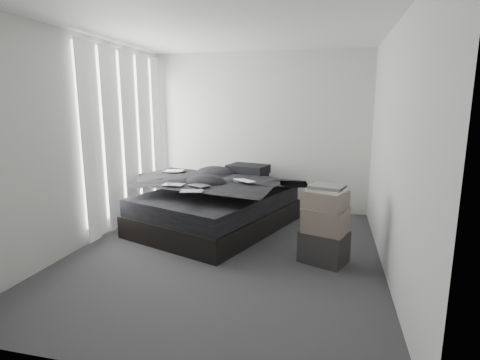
% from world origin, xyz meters
% --- Properties ---
extents(floor, '(3.60, 4.20, 0.01)m').
position_xyz_m(floor, '(0.00, 0.00, 0.00)').
color(floor, '#353538').
rests_on(floor, ground).
extents(ceiling, '(3.60, 4.20, 0.01)m').
position_xyz_m(ceiling, '(0.00, 0.00, 2.60)').
color(ceiling, white).
rests_on(ceiling, ground).
extents(wall_back, '(3.60, 0.01, 2.60)m').
position_xyz_m(wall_back, '(0.00, 2.10, 1.30)').
color(wall_back, silver).
rests_on(wall_back, ground).
extents(wall_front, '(3.60, 0.01, 2.60)m').
position_xyz_m(wall_front, '(0.00, -2.10, 1.30)').
color(wall_front, silver).
rests_on(wall_front, ground).
extents(wall_left, '(0.01, 4.20, 2.60)m').
position_xyz_m(wall_left, '(-1.80, 0.00, 1.30)').
color(wall_left, silver).
rests_on(wall_left, ground).
extents(wall_right, '(0.01, 4.20, 2.60)m').
position_xyz_m(wall_right, '(1.80, 0.00, 1.30)').
color(wall_right, silver).
rests_on(wall_right, ground).
extents(window_left, '(0.02, 2.00, 2.30)m').
position_xyz_m(window_left, '(-1.78, 0.90, 1.35)').
color(window_left, white).
rests_on(window_left, wall_left).
extents(curtain_left, '(0.06, 2.12, 2.48)m').
position_xyz_m(curtain_left, '(-1.73, 0.90, 1.28)').
color(curtain_left, white).
rests_on(curtain_left, wall_left).
extents(bed, '(2.29, 2.61, 0.30)m').
position_xyz_m(bed, '(-0.39, 0.95, 0.15)').
color(bed, black).
rests_on(bed, floor).
extents(mattress, '(2.21, 2.53, 0.23)m').
position_xyz_m(mattress, '(-0.39, 0.95, 0.41)').
color(mattress, black).
rests_on(mattress, bed).
extents(duvet, '(2.15, 2.30, 0.25)m').
position_xyz_m(duvet, '(-0.41, 0.90, 0.66)').
color(duvet, black).
rests_on(duvet, mattress).
extents(pillow_lower, '(0.77, 0.64, 0.15)m').
position_xyz_m(pillow_lower, '(-0.15, 1.76, 0.60)').
color(pillow_lower, black).
rests_on(pillow_lower, mattress).
extents(pillow_upper, '(0.70, 0.56, 0.14)m').
position_xyz_m(pillow_upper, '(-0.09, 1.72, 0.75)').
color(pillow_upper, black).
rests_on(pillow_upper, pillow_lower).
extents(laptop, '(0.41, 0.39, 0.03)m').
position_xyz_m(laptop, '(0.00, 0.86, 0.80)').
color(laptop, silver).
rests_on(laptop, duvet).
extents(comic_a, '(0.28, 0.19, 0.01)m').
position_xyz_m(comic_a, '(-0.84, 0.49, 0.79)').
color(comic_a, black).
rests_on(comic_a, duvet).
extents(comic_b, '(0.33, 0.30, 0.01)m').
position_xyz_m(comic_b, '(-0.49, 0.53, 0.79)').
color(comic_b, black).
rests_on(comic_b, duvet).
extents(comic_c, '(0.31, 0.25, 0.01)m').
position_xyz_m(comic_c, '(-0.47, 0.18, 0.80)').
color(comic_c, black).
rests_on(comic_c, duvet).
extents(side_stand, '(0.39, 0.39, 0.70)m').
position_xyz_m(side_stand, '(-1.28, 1.51, 0.35)').
color(side_stand, black).
rests_on(side_stand, floor).
extents(papers, '(0.30, 0.25, 0.01)m').
position_xyz_m(papers, '(-1.26, 1.50, 0.71)').
color(papers, white).
rests_on(papers, side_stand).
extents(floor_books, '(0.17, 0.21, 0.13)m').
position_xyz_m(floor_books, '(-1.44, 0.72, 0.07)').
color(floor_books, black).
rests_on(floor_books, floor).
extents(box_lower, '(0.59, 0.54, 0.36)m').
position_xyz_m(box_lower, '(1.16, 0.06, 0.18)').
color(box_lower, black).
rests_on(box_lower, floor).
extents(box_mid, '(0.54, 0.48, 0.27)m').
position_xyz_m(box_mid, '(1.16, 0.05, 0.50)').
color(box_mid, '#62564D').
rests_on(box_mid, box_lower).
extents(box_upper, '(0.54, 0.50, 0.19)m').
position_xyz_m(box_upper, '(1.15, 0.07, 0.73)').
color(box_upper, '#62564D').
rests_on(box_upper, box_mid).
extents(art_book_white, '(0.45, 0.41, 0.04)m').
position_xyz_m(art_book_white, '(1.16, 0.06, 0.84)').
color(art_book_white, silver).
rests_on(art_book_white, box_upper).
extents(art_book_snake, '(0.42, 0.37, 0.03)m').
position_xyz_m(art_book_snake, '(1.16, 0.05, 0.88)').
color(art_book_snake, silver).
rests_on(art_book_snake, art_book_white).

